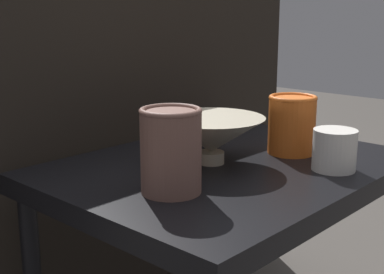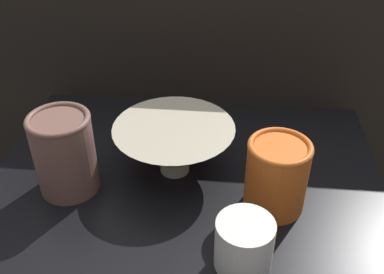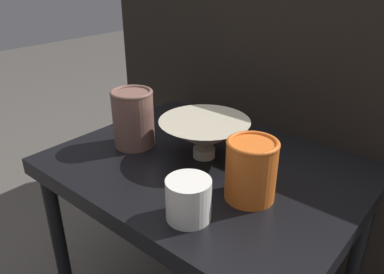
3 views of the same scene
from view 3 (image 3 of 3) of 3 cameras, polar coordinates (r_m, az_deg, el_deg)
table at (r=0.91m, az=2.16°, el=-7.07°), size 0.70×0.54×0.52m
couch_backdrop at (r=1.37m, az=17.11°, el=2.36°), size 1.30×0.50×0.89m
bowl at (r=0.88m, az=1.89°, el=0.36°), size 0.21×0.21×0.09m
vase_textured_left at (r=0.95m, az=-8.95°, el=2.97°), size 0.11×0.11×0.15m
vase_colorful_right at (r=0.74m, az=8.99°, el=-4.82°), size 0.10×0.10×0.13m
cup at (r=0.69m, az=-0.53°, el=-9.47°), size 0.08×0.08×0.08m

